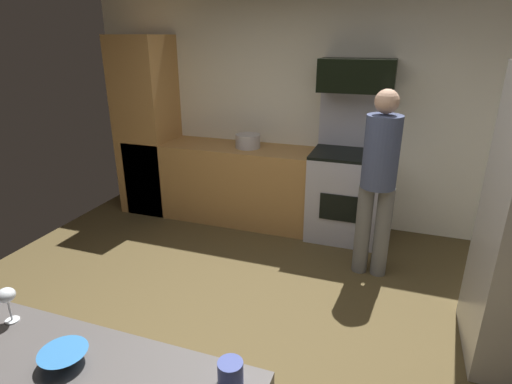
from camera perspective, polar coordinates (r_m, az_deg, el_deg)
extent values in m
cube|color=brown|center=(3.22, -3.44, -19.60)|extent=(5.20, 4.80, 0.02)
cube|color=silver|center=(4.76, 7.28, 11.26)|extent=(5.20, 0.12, 2.60)
cube|color=#B48146|center=(4.91, -4.41, 1.40)|extent=(2.40, 0.60, 0.90)
cube|color=#B48146|center=(5.22, -14.83, 8.79)|extent=(0.60, 0.60, 2.10)
cube|color=#BAB9C6|center=(4.53, 12.38, -0.59)|extent=(0.76, 0.64, 0.92)
cube|color=black|center=(4.39, 12.86, 5.20)|extent=(0.76, 0.64, 0.03)
cube|color=#BAB9C6|center=(4.60, 13.64, 9.92)|extent=(0.76, 0.06, 0.61)
cube|color=black|center=(4.24, 11.78, -2.24)|extent=(0.44, 0.01, 0.28)
cube|color=black|center=(4.35, 13.87, 15.49)|extent=(0.74, 0.38, 0.32)
cylinder|color=slate|center=(3.88, 14.66, -5.08)|extent=(0.14, 0.14, 0.85)
cylinder|color=slate|center=(3.88, 17.16, -5.38)|extent=(0.14, 0.14, 0.85)
cylinder|color=#454F71|center=(3.63, 17.05, 5.32)|extent=(0.30, 0.30, 0.63)
sphere|color=tan|center=(3.55, 17.78, 11.92)|extent=(0.20, 0.20, 0.20)
cone|color=#2D6FB4|center=(1.84, -25.16, -20.14)|extent=(0.18, 0.18, 0.06)
cylinder|color=silver|center=(2.18, -30.80, -15.09)|extent=(0.06, 0.06, 0.01)
cylinder|color=silver|center=(2.16, -31.06, -13.96)|extent=(0.01, 0.01, 0.10)
ellipsoid|color=silver|center=(2.12, -31.47, -12.15)|extent=(0.08, 0.08, 0.06)
cylinder|color=#3C498E|center=(1.61, -3.58, -23.85)|extent=(0.09, 0.09, 0.10)
cylinder|color=#BCB7B9|center=(4.65, -1.14, 7.12)|extent=(0.28, 0.28, 0.15)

